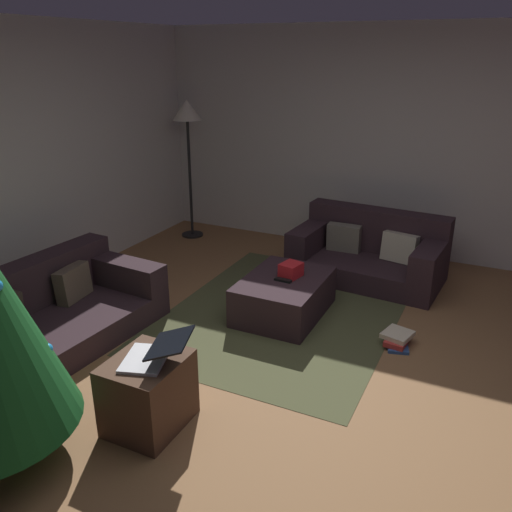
{
  "coord_description": "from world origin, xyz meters",
  "views": [
    {
      "loc": [
        -3.1,
        -1.05,
        2.3
      ],
      "look_at": [
        0.51,
        0.69,
        0.75
      ],
      "focal_mm": 37.31,
      "sensor_mm": 36.0,
      "label": 1
    }
  ],
  "objects_px": {
    "couch_left": "(46,314)",
    "tv_remote": "(283,280)",
    "ottoman": "(284,296)",
    "laptop": "(154,353)",
    "couch_right": "(370,253)",
    "book_stack": "(397,339)",
    "corner_lamp": "(187,121)",
    "gift_box": "(291,270)",
    "side_table": "(148,393)"
  },
  "relations": [
    {
      "from": "couch_left",
      "to": "book_stack",
      "type": "distance_m",
      "value": 2.94
    },
    {
      "from": "tv_remote",
      "to": "corner_lamp",
      "type": "bearing_deg",
      "value": 53.29
    },
    {
      "from": "tv_remote",
      "to": "book_stack",
      "type": "height_order",
      "value": "tv_remote"
    },
    {
      "from": "gift_box",
      "to": "corner_lamp",
      "type": "xyz_separation_m",
      "value": [
        1.49,
        2.01,
        1.06
      ]
    },
    {
      "from": "tv_remote",
      "to": "side_table",
      "type": "relative_size",
      "value": 0.31
    },
    {
      "from": "gift_box",
      "to": "book_stack",
      "type": "bearing_deg",
      "value": -99.59
    },
    {
      "from": "side_table",
      "to": "couch_left",
      "type": "bearing_deg",
      "value": 69.93
    },
    {
      "from": "gift_box",
      "to": "tv_remote",
      "type": "distance_m",
      "value": 0.14
    },
    {
      "from": "corner_lamp",
      "to": "gift_box",
      "type": "bearing_deg",
      "value": -126.51
    },
    {
      "from": "couch_left",
      "to": "ottoman",
      "type": "distance_m",
      "value": 2.07
    },
    {
      "from": "ottoman",
      "to": "laptop",
      "type": "distance_m",
      "value": 1.85
    },
    {
      "from": "corner_lamp",
      "to": "ottoman",
      "type": "bearing_deg",
      "value": -128.15
    },
    {
      "from": "book_stack",
      "to": "corner_lamp",
      "type": "xyz_separation_m",
      "value": [
        1.66,
        3.05,
        1.43
      ]
    },
    {
      "from": "ottoman",
      "to": "side_table",
      "type": "distance_m",
      "value": 1.84
    },
    {
      "from": "gift_box",
      "to": "laptop",
      "type": "distance_m",
      "value": 1.88
    },
    {
      "from": "gift_box",
      "to": "laptop",
      "type": "bearing_deg",
      "value": 175.26
    },
    {
      "from": "couch_left",
      "to": "corner_lamp",
      "type": "bearing_deg",
      "value": -168.47
    },
    {
      "from": "couch_left",
      "to": "ottoman",
      "type": "bearing_deg",
      "value": 133.41
    },
    {
      "from": "couch_left",
      "to": "laptop",
      "type": "height_order",
      "value": "laptop"
    },
    {
      "from": "book_stack",
      "to": "laptop",
      "type": "bearing_deg",
      "value": 144.93
    },
    {
      "from": "ottoman",
      "to": "couch_right",
      "type": "bearing_deg",
      "value": -21.5
    },
    {
      "from": "laptop",
      "to": "corner_lamp",
      "type": "bearing_deg",
      "value": 28.89
    },
    {
      "from": "ottoman",
      "to": "tv_remote",
      "type": "relative_size",
      "value": 5.95
    },
    {
      "from": "tv_remote",
      "to": "laptop",
      "type": "relative_size",
      "value": 0.32
    },
    {
      "from": "couch_left",
      "to": "gift_box",
      "type": "relative_size",
      "value": 9.72
    },
    {
      "from": "ottoman",
      "to": "corner_lamp",
      "type": "distance_m",
      "value": 2.83
    },
    {
      "from": "tv_remote",
      "to": "side_table",
      "type": "height_order",
      "value": "side_table"
    },
    {
      "from": "ottoman",
      "to": "book_stack",
      "type": "distance_m",
      "value": 1.09
    },
    {
      "from": "couch_right",
      "to": "side_table",
      "type": "xyz_separation_m",
      "value": [
        -3.05,
        0.66,
        -0.03
      ]
    },
    {
      "from": "corner_lamp",
      "to": "couch_left",
      "type": "bearing_deg",
      "value": -172.59
    },
    {
      "from": "side_table",
      "to": "corner_lamp",
      "type": "height_order",
      "value": "corner_lamp"
    },
    {
      "from": "tv_remote",
      "to": "side_table",
      "type": "xyz_separation_m",
      "value": [
        -1.76,
        0.19,
        -0.13
      ]
    },
    {
      "from": "couch_right",
      "to": "laptop",
      "type": "distance_m",
      "value": 3.1
    },
    {
      "from": "ottoman",
      "to": "corner_lamp",
      "type": "relative_size",
      "value": 0.55
    },
    {
      "from": "couch_right",
      "to": "book_stack",
      "type": "distance_m",
      "value": 1.48
    },
    {
      "from": "gift_box",
      "to": "corner_lamp",
      "type": "relative_size",
      "value": 0.11
    },
    {
      "from": "side_table",
      "to": "couch_right",
      "type": "bearing_deg",
      "value": -12.19
    },
    {
      "from": "couch_left",
      "to": "tv_remote",
      "type": "height_order",
      "value": "couch_left"
    },
    {
      "from": "side_table",
      "to": "laptop",
      "type": "bearing_deg",
      "value": -72.02
    },
    {
      "from": "book_stack",
      "to": "corner_lamp",
      "type": "relative_size",
      "value": 0.19
    },
    {
      "from": "couch_right",
      "to": "laptop",
      "type": "height_order",
      "value": "couch_right"
    },
    {
      "from": "gift_box",
      "to": "tv_remote",
      "type": "xyz_separation_m",
      "value": [
        -0.13,
        0.02,
        -0.05
      ]
    },
    {
      "from": "couch_left",
      "to": "laptop",
      "type": "xyz_separation_m",
      "value": [
        -0.5,
        -1.48,
        0.3
      ]
    },
    {
      "from": "tv_remote",
      "to": "corner_lamp",
      "type": "xyz_separation_m",
      "value": [
        1.62,
        1.99,
        1.11
      ]
    },
    {
      "from": "side_table",
      "to": "book_stack",
      "type": "xyz_separation_m",
      "value": [
        1.72,
        -1.25,
        -0.19
      ]
    },
    {
      "from": "gift_box",
      "to": "corner_lamp",
      "type": "distance_m",
      "value": 2.72
    },
    {
      "from": "couch_left",
      "to": "laptop",
      "type": "bearing_deg",
      "value": 75.46
    },
    {
      "from": "couch_left",
      "to": "tv_remote",
      "type": "bearing_deg",
      "value": 131.68
    },
    {
      "from": "gift_box",
      "to": "corner_lamp",
      "type": "bearing_deg",
      "value": 53.49
    },
    {
      "from": "couch_right",
      "to": "gift_box",
      "type": "bearing_deg",
      "value": 73.39
    }
  ]
}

